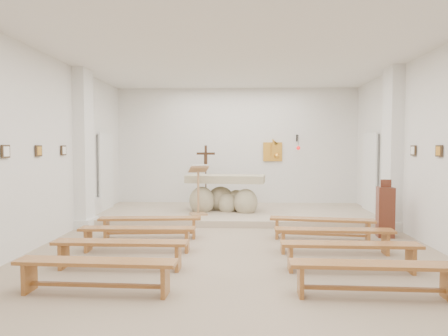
{
  "coord_description": "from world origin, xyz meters",
  "views": [
    {
      "loc": [
        0.07,
        -6.72,
        1.78
      ],
      "look_at": [
        -0.24,
        1.6,
        1.35
      ],
      "focal_mm": 32.0,
      "sensor_mm": 36.0,
      "label": 1
    }
  ],
  "objects_px": {
    "altar": "(225,196)",
    "bench_left_front": "(150,222)",
    "lectern": "(198,190)",
    "bench_left_third": "(120,248)",
    "crucifix_stand": "(206,171)",
    "bench_right_third": "(350,250)",
    "bench_right_second": "(334,235)",
    "bench_left_fourth": "(96,268)",
    "donation_pedestal": "(385,212)",
    "bench_left_second": "(138,233)",
    "bench_right_fourth": "(373,272)",
    "bench_right_front": "(322,224)"
  },
  "relations": [
    {
      "from": "altar",
      "to": "bench_left_front",
      "type": "distance_m",
      "value": 2.82
    },
    {
      "from": "lectern",
      "to": "bench_left_third",
      "type": "xyz_separation_m",
      "value": [
        -0.76,
        -3.82,
        -0.44
      ]
    },
    {
      "from": "crucifix_stand",
      "to": "bench_right_third",
      "type": "height_order",
      "value": "crucifix_stand"
    },
    {
      "from": "bench_left_front",
      "to": "bench_right_second",
      "type": "bearing_deg",
      "value": -21.02
    },
    {
      "from": "bench_right_second",
      "to": "bench_left_fourth",
      "type": "height_order",
      "value": "same"
    },
    {
      "from": "donation_pedestal",
      "to": "bench_left_third",
      "type": "distance_m",
      "value": 5.17
    },
    {
      "from": "bench_left_front",
      "to": "bench_right_second",
      "type": "xyz_separation_m",
      "value": [
        3.32,
        -0.99,
        0.0
      ]
    },
    {
      "from": "crucifix_stand",
      "to": "bench_left_second",
      "type": "xyz_separation_m",
      "value": [
        -0.81,
        -4.33,
        -0.81
      ]
    },
    {
      "from": "bench_left_front",
      "to": "bench_right_fourth",
      "type": "distance_m",
      "value": 4.45
    },
    {
      "from": "altar",
      "to": "bench_right_front",
      "type": "height_order",
      "value": "altar"
    },
    {
      "from": "lectern",
      "to": "bench_right_second",
      "type": "height_order",
      "value": "lectern"
    },
    {
      "from": "bench_left_fourth",
      "to": "altar",
      "type": "bearing_deg",
      "value": 78.02
    },
    {
      "from": "bench_left_second",
      "to": "bench_right_third",
      "type": "distance_m",
      "value": 3.47
    },
    {
      "from": "bench_left_second",
      "to": "bench_left_third",
      "type": "relative_size",
      "value": 1.0
    },
    {
      "from": "bench_left_fourth",
      "to": "lectern",
      "type": "bearing_deg",
      "value": 83.23
    },
    {
      "from": "bench_left_second",
      "to": "bench_right_second",
      "type": "bearing_deg",
      "value": -1.3
    },
    {
      "from": "bench_left_front",
      "to": "bench_right_second",
      "type": "height_order",
      "value": "same"
    },
    {
      "from": "crucifix_stand",
      "to": "bench_left_fourth",
      "type": "height_order",
      "value": "crucifix_stand"
    },
    {
      "from": "bench_right_front",
      "to": "bench_left_fourth",
      "type": "distance_m",
      "value": 4.45
    },
    {
      "from": "bench_left_second",
      "to": "bench_right_fourth",
      "type": "distance_m",
      "value": 3.86
    },
    {
      "from": "bench_left_front",
      "to": "bench_left_fourth",
      "type": "distance_m",
      "value": 2.96
    },
    {
      "from": "lectern",
      "to": "donation_pedestal",
      "type": "xyz_separation_m",
      "value": [
        3.88,
        -1.54,
        -0.25
      ]
    },
    {
      "from": "lectern",
      "to": "crucifix_stand",
      "type": "relative_size",
      "value": 0.73
    },
    {
      "from": "altar",
      "to": "donation_pedestal",
      "type": "height_order",
      "value": "donation_pedestal"
    },
    {
      "from": "bench_left_front",
      "to": "bench_right_front",
      "type": "relative_size",
      "value": 1.0
    },
    {
      "from": "altar",
      "to": "bench_left_second",
      "type": "bearing_deg",
      "value": -104.52
    },
    {
      "from": "crucifix_stand",
      "to": "bench_left_front",
      "type": "relative_size",
      "value": 0.85
    },
    {
      "from": "bench_left_third",
      "to": "bench_left_front",
      "type": "bearing_deg",
      "value": 90.75
    },
    {
      "from": "bench_right_second",
      "to": "bench_right_third",
      "type": "bearing_deg",
      "value": -88.47
    },
    {
      "from": "bench_left_third",
      "to": "bench_left_fourth",
      "type": "height_order",
      "value": "same"
    },
    {
      "from": "altar",
      "to": "bench_right_fourth",
      "type": "xyz_separation_m",
      "value": [
        1.96,
        -5.41,
        -0.23
      ]
    },
    {
      "from": "bench_left_front",
      "to": "lectern",
      "type": "bearing_deg",
      "value": 63.25
    },
    {
      "from": "lectern",
      "to": "bench_right_front",
      "type": "height_order",
      "value": "lectern"
    },
    {
      "from": "bench_right_second",
      "to": "bench_left_fourth",
      "type": "bearing_deg",
      "value": -147.78
    },
    {
      "from": "donation_pedestal",
      "to": "bench_left_fourth",
      "type": "relative_size",
      "value": 0.58
    },
    {
      "from": "altar",
      "to": "bench_right_fourth",
      "type": "bearing_deg",
      "value": -63.0
    },
    {
      "from": "bench_left_front",
      "to": "bench_left_fourth",
      "type": "height_order",
      "value": "same"
    },
    {
      "from": "lectern",
      "to": "bench_left_front",
      "type": "xyz_separation_m",
      "value": [
        -0.76,
        -1.85,
        -0.44
      ]
    },
    {
      "from": "donation_pedestal",
      "to": "bench_right_fourth",
      "type": "xyz_separation_m",
      "value": [
        -1.31,
        -3.26,
        -0.19
      ]
    },
    {
      "from": "donation_pedestal",
      "to": "bench_left_fourth",
      "type": "height_order",
      "value": "donation_pedestal"
    },
    {
      "from": "bench_left_fourth",
      "to": "bench_left_third",
      "type": "bearing_deg",
      "value": 92.17
    },
    {
      "from": "bench_right_fourth",
      "to": "bench_left_front",
      "type": "bearing_deg",
      "value": 140.29
    },
    {
      "from": "bench_right_second",
      "to": "bench_right_fourth",
      "type": "height_order",
      "value": "same"
    },
    {
      "from": "crucifix_stand",
      "to": "bench_right_fourth",
      "type": "bearing_deg",
      "value": -64.11
    },
    {
      "from": "bench_right_second",
      "to": "bench_left_fourth",
      "type": "xyz_separation_m",
      "value": [
        -3.32,
        -1.97,
        0.0
      ]
    },
    {
      "from": "crucifix_stand",
      "to": "donation_pedestal",
      "type": "relative_size",
      "value": 1.47
    },
    {
      "from": "donation_pedestal",
      "to": "bench_left_second",
      "type": "bearing_deg",
      "value": -157.56
    },
    {
      "from": "bench_right_front",
      "to": "crucifix_stand",
      "type": "bearing_deg",
      "value": 134.85
    },
    {
      "from": "bench_left_second",
      "to": "bench_left_third",
      "type": "xyz_separation_m",
      "value": [
        0.0,
        -0.99,
        0.0
      ]
    },
    {
      "from": "bench_right_front",
      "to": "bench_left_second",
      "type": "distance_m",
      "value": 3.47
    }
  ]
}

